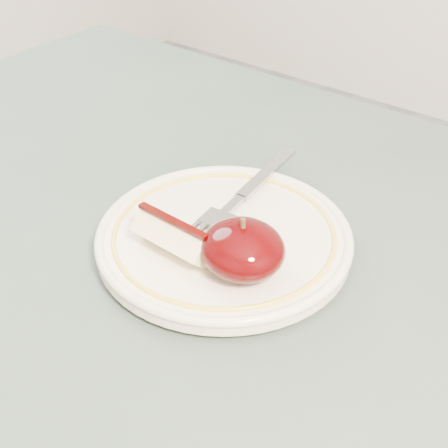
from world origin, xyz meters
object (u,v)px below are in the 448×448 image
Objects in this scene: plate at (224,237)px; apple_half at (243,249)px; fork at (240,198)px; table at (87,344)px.

apple_half is (0.04, -0.03, 0.03)m from plate.
plate is 1.13× the size of fork.
plate is 0.06m from apple_half.
table is at bearing 150.11° from fork.
table is at bearing -149.74° from apple_half.
fork reaches higher than table.
plate reaches higher than table.
apple_half reaches higher than fork.
apple_half is at bearing -148.85° from fork.
fork is at bearing 127.65° from apple_half.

